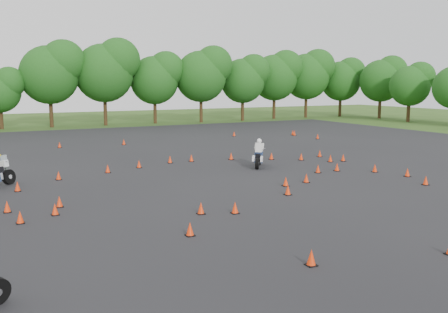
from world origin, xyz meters
TOP-DOWN VIEW (x-y plane):
  - ground at (0.00, 0.00)m, footprint 140.00×140.00m
  - asphalt_pad at (0.00, 6.00)m, footprint 62.00×62.00m
  - treeline at (2.51, 35.78)m, footprint 86.87×32.33m
  - traffic_cones at (0.21, 5.58)m, footprint 32.59×33.26m
  - rider_white at (3.53, 6.29)m, footprint 1.91×2.28m

SIDE VIEW (x-z plane):
  - ground at x=0.00m, z-range 0.00..0.00m
  - asphalt_pad at x=0.00m, z-range 0.01..0.01m
  - traffic_cones at x=0.21m, z-range 0.01..0.46m
  - rider_white at x=3.53m, z-range 0.00..1.78m
  - treeline at x=2.51m, z-range -0.76..10.11m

